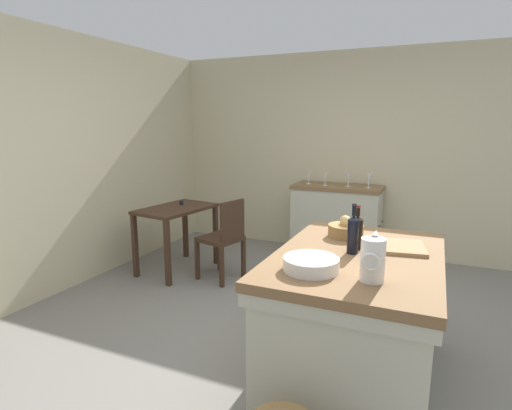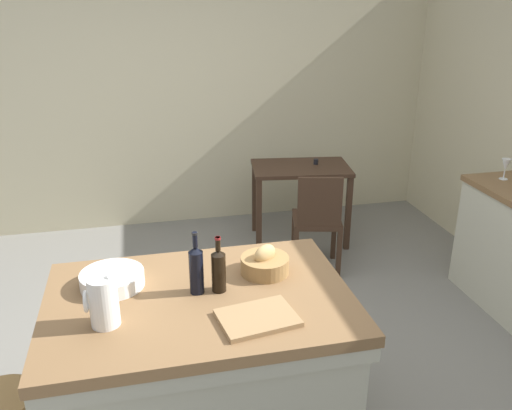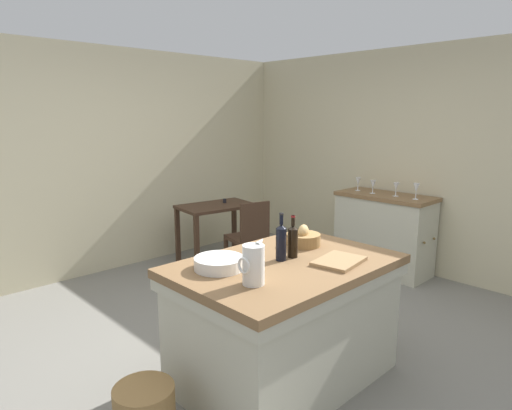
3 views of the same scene
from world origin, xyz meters
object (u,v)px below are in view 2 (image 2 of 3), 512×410
(island_table, at_px, (202,362))
(writing_desk, at_px, (301,179))
(wooden_chair, at_px, (317,219))
(wine_bottle_amber, at_px, (196,269))
(wine_glass_right, at_px, (506,165))
(pitcher, at_px, (103,301))
(wine_bottle_dark, at_px, (219,269))
(cutting_board, at_px, (258,318))
(bread_basket, at_px, (265,263))
(wash_bowl, at_px, (112,279))

(island_table, distance_m, writing_desk, 2.59)
(wooden_chair, bearing_deg, writing_desk, 85.82)
(wine_bottle_amber, distance_m, wine_glass_right, 2.69)
(writing_desk, bearing_deg, island_table, -118.48)
(island_table, xyz_separation_m, writing_desk, (1.23, 2.27, 0.16))
(pitcher, distance_m, wine_bottle_dark, 0.57)
(writing_desk, xyz_separation_m, pitcher, (-1.67, -2.42, 0.36))
(wooden_chair, height_order, wine_bottle_dark, wine_bottle_dark)
(wine_bottle_amber, bearing_deg, wine_bottle_dark, -4.10)
(wine_bottle_amber, bearing_deg, island_table, -83.90)
(wine_bottle_dark, bearing_deg, cutting_board, -66.61)
(pitcher, height_order, bread_basket, pitcher)
(pitcher, bearing_deg, island_table, 18.48)
(cutting_board, xyz_separation_m, wine_glass_right, (2.25, 1.35, 0.16))
(pitcher, height_order, wash_bowl, pitcher)
(island_table, xyz_separation_m, pitcher, (-0.44, -0.15, 0.52))
(cutting_board, xyz_separation_m, wine_bottle_amber, (-0.24, 0.31, 0.12))
(pitcher, distance_m, bread_basket, 0.87)
(wine_bottle_dark, bearing_deg, wooden_chair, 55.87)
(pitcher, relative_size, bread_basket, 1.08)
(wine_glass_right, bearing_deg, wooden_chair, 157.06)
(pitcher, bearing_deg, bread_basket, 20.75)
(wash_bowl, bearing_deg, pitcher, -93.85)
(pitcher, xyz_separation_m, wine_glass_right, (2.92, 1.23, 0.05))
(bread_basket, distance_m, wine_glass_right, 2.30)
(wooden_chair, height_order, pitcher, pitcher)
(island_table, distance_m, wash_bowl, 0.64)
(wine_bottle_amber, bearing_deg, wine_glass_right, 22.72)
(cutting_board, xyz_separation_m, wine_bottle_dark, (-0.13, 0.30, 0.11))
(writing_desk, height_order, wine_bottle_amber, wine_bottle_amber)
(wooden_chair, relative_size, wash_bowl, 2.79)
(pitcher, bearing_deg, writing_desk, 55.34)
(cutting_board, relative_size, wine_glass_right, 2.14)
(island_table, bearing_deg, wine_bottle_dark, 16.78)
(wooden_chair, xyz_separation_m, bread_basket, (-0.81, -1.47, 0.44))
(cutting_board, bearing_deg, writing_desk, 68.53)
(bread_basket, distance_m, cutting_board, 0.45)
(island_table, bearing_deg, cutting_board, -48.76)
(wine_bottle_dark, bearing_deg, bread_basket, 25.78)
(pitcher, relative_size, wine_bottle_dark, 0.94)
(bread_basket, relative_size, cutting_board, 0.74)
(wooden_chair, distance_m, wine_bottle_dark, 1.99)
(wash_bowl, xyz_separation_m, wine_bottle_amber, (0.41, -0.16, 0.09))
(island_table, relative_size, wine_bottle_amber, 4.58)
(bread_basket, distance_m, wine_bottle_dark, 0.30)
(writing_desk, distance_m, wooden_chair, 0.66)
(cutting_board, height_order, wine_bottle_amber, wine_bottle_amber)
(wine_bottle_dark, bearing_deg, pitcher, -161.85)
(writing_desk, distance_m, wine_glass_right, 1.77)
(wooden_chair, distance_m, wine_bottle_amber, 2.05)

